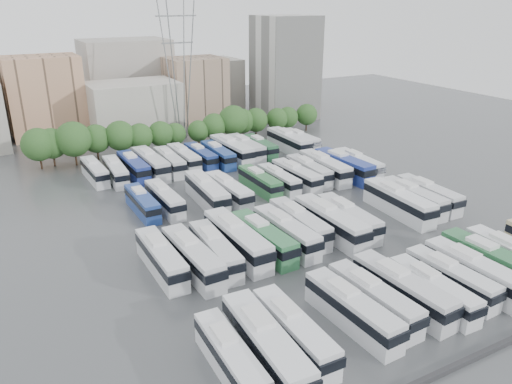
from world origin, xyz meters
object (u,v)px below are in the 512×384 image
bus_r3_s4 (170,162)px  bus_r1_s5 (286,232)px  bus_r0_s1 (266,345)px  bus_r3_s9 (246,148)px  bus_r2_s1 (142,203)px  bus_r3_s0 (95,171)px  bus_r1_s8 (348,218)px  bus_r1_s13 (428,194)px  bus_r1_s0 (161,258)px  bus_r3_s6 (201,156)px  bus_r2_s11 (325,167)px  bus_r2_s2 (165,199)px  bus_r2_s10 (309,171)px  bus_r3_s1 (116,171)px  bus_r3_s8 (232,150)px  bus_r0_s5 (374,298)px  bus_r3_s2 (134,167)px  bus_r3_s5 (184,158)px  bus_r3_s13 (300,140)px  bus_r1_s3 (237,239)px  bus_r2_s13 (358,164)px  bus_r0_s9 (474,272)px  bus_r1_s7 (330,222)px  bus_r1_s2 (215,250)px  bus_r2_s7 (260,182)px  bus_r2_s12 (344,166)px  bus_r0_s10 (492,262)px  bus_r3_s10 (260,147)px  bus_r3_s12 (289,142)px  bus_r1_s11 (399,202)px  apartment_tower (285,68)px  bus_r1_s1 (192,257)px  bus_r1_s6 (299,223)px  bus_r3_s3 (151,163)px  bus_r2_s5 (228,190)px  bus_r0_s7 (433,289)px  bus_r2_s8 (279,179)px  bus_r0_s4 (352,310)px  bus_r0_s2 (294,331)px  bus_r0_s8 (451,278)px  bus_r0_s0 (231,358)px  bus_r3_s7 (218,155)px  bus_r0_s6 (402,289)px  bus_r2_s4 (207,192)px

bus_r3_s4 → bus_r1_s5: bearing=-84.1°
bus_r0_s1 → bus_r3_s9: size_ratio=1.06×
bus_r2_s1 → bus_r3_s0: bearing=99.1°
bus_r1_s8 → bus_r1_s13: 16.49m
bus_r1_s0 → bus_r3_s6: size_ratio=1.07×
bus_r2_s11 → bus_r3_s0: 40.46m
bus_r2_s2 → bus_r2_s10: size_ratio=0.97×
bus_r3_s1 → bus_r3_s8: 23.17m
bus_r0_s5 → bus_r3_s2: 53.74m
bus_r3_s5 → bus_r3_s8: (9.85, -0.37, 0.28)m
bus_r3_s0 → bus_r3_s13: (42.84, -0.01, 0.05)m
bus_r1_s3 → bus_r2_s13: size_ratio=1.12×
bus_r2_s2 → bus_r3_s9: 29.33m
bus_r0_s9 → bus_r1_s7: bearing=108.1°
bus_r1_s2 → bus_r3_s1: bus_r1_s2 is taller
bus_r2_s7 → bus_r2_s12: bearing=-3.1°
bus_r0_s9 → bus_r2_s1: 45.77m
bus_r0_s10 → bus_r1_s0: bus_r0_s10 is taller
bus_r2_s2 → bus_r3_s10: bearing=32.8°
bus_r0_s10 → bus_r3_s0: size_ratio=1.13×
bus_r3_s5 → bus_r3_s0: bearing=178.6°
bus_r2_s10 → bus_r3_s12: bus_r3_s12 is taller
bus_r1_s11 → apartment_tower: bearing=76.1°
bus_r1_s3 → bus_r3_s8: 39.35m
bus_r1_s1 → bus_r1_s6: 16.27m
bus_r1_s0 → bus_r3_s1: (3.00, 34.09, -0.10)m
bus_r1_s1 → bus_r1_s6: size_ratio=1.04×
bus_r1_s13 → bus_r3_s3: bearing=135.1°
bus_r2_s5 → bus_r3_s6: bus_r2_s5 is taller
bus_r1_s2 → bus_r2_s7: bus_r1_s2 is taller
bus_r0_s7 → bus_r3_s8: size_ratio=0.82×
bus_r2_s8 → bus_r3_s2: bus_r3_s2 is taller
bus_r0_s4 → bus_r2_s8: (13.09, 35.77, -0.20)m
apartment_tower → bus_r2_s11: (-19.24, -45.31, -10.98)m
bus_r0_s2 → bus_r3_s9: size_ratio=0.94×
bus_r3_s2 → bus_r0_s8: bearing=-71.4°
bus_r1_s11 → bus_r2_s8: (-10.00, 17.62, -0.39)m
bus_r1_s1 → bus_r3_s4: size_ratio=1.07×
bus_r0_s0 → bus_r2_s8: bearing=55.1°
bus_r0_s0 → bus_r3_s7: bearing=67.9°
bus_r3_s0 → bus_r0_s6: bearing=-72.3°
bus_r0_s4 → bus_r0_s5: (3.20, 0.55, -0.04)m
bus_r0_s8 → bus_r3_s3: bearing=104.9°
bus_r1_s5 → bus_r3_s3: size_ratio=0.94×
bus_r0_s7 → bus_r2_s1: (-19.87, 37.64, -0.04)m
bus_r0_s2 → bus_r3_s2: bearing=90.7°
bus_r3_s2 → bus_r1_s1: bearing=-96.7°
bus_r3_s4 → bus_r2_s2: bearing=-110.9°
bus_r3_s7 → bus_r3_s6: bearing=163.0°
bus_r2_s4 → bus_r2_s11: bearing=5.5°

